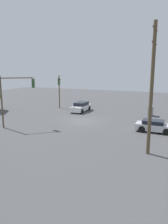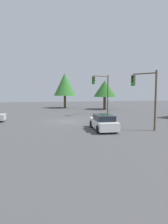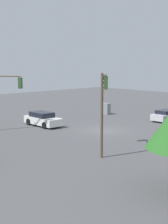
% 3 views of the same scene
% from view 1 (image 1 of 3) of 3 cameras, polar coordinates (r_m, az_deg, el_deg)
% --- Properties ---
extents(ground_plane, '(80.00, 80.00, 0.00)m').
position_cam_1_polar(ground_plane, '(28.46, -0.59, -2.39)').
color(ground_plane, '#4C4C4F').
extents(sedan_silver, '(1.85, 4.01, 1.28)m').
position_cam_1_polar(sedan_silver, '(24.83, 17.96, -3.51)').
color(sedan_silver, silver).
rests_on(sedan_silver, ground_plane).
extents(sedan_white, '(4.57, 1.92, 1.46)m').
position_cam_1_polar(sedan_white, '(34.81, -0.82, 1.34)').
color(sedan_white, silver).
rests_on(sedan_white, ground_plane).
extents(traffic_signal_main, '(2.60, 3.07, 5.95)m').
position_cam_1_polar(traffic_signal_main, '(26.21, -17.59, 4.95)').
color(traffic_signal_main, brown).
rests_on(traffic_signal_main, ground_plane).
extents(traffic_signal_cross, '(2.57, 1.62, 5.58)m').
position_cam_1_polar(traffic_signal_cross, '(36.46, -6.51, 6.60)').
color(traffic_signal_cross, brown).
rests_on(traffic_signal_cross, ground_plane).
extents(utility_pole_tall, '(2.20, 0.28, 10.18)m').
position_cam_1_polar(utility_pole_tall, '(17.47, 17.26, 6.30)').
color(utility_pole_tall, brown).
rests_on(utility_pole_tall, ground_plane).
extents(electrical_cabinet, '(1.17, 0.62, 1.40)m').
position_cam_1_polar(electrical_cabinet, '(32.89, 17.00, 0.24)').
color(electrical_cabinet, gray).
rests_on(electrical_cabinet, ground_plane).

